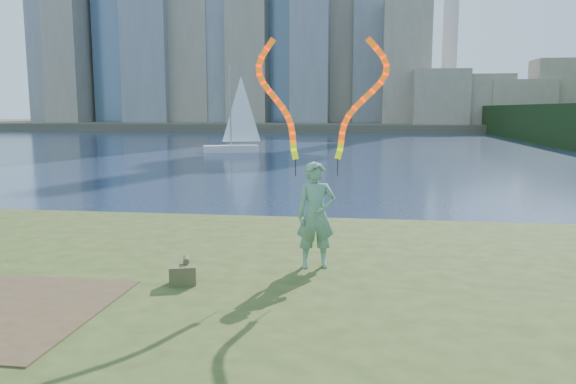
# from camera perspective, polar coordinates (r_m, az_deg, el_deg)

# --- Properties ---
(ground) EXTENTS (320.00, 320.00, 0.00)m
(ground) POSITION_cam_1_polar(r_m,az_deg,el_deg) (10.80, -8.12, -10.54)
(ground) COLOR #1A2741
(ground) RESTS_ON ground
(grassy_knoll) EXTENTS (20.00, 18.00, 0.80)m
(grassy_knoll) POSITION_cam_1_polar(r_m,az_deg,el_deg) (8.64, -12.49, -13.20)
(grassy_knoll) COLOR #334117
(grassy_knoll) RESTS_ON ground
(far_shore) EXTENTS (320.00, 40.00, 1.20)m
(far_shore) POSITION_cam_1_polar(r_m,az_deg,el_deg) (104.88, 6.47, 6.78)
(far_shore) COLOR #474334
(far_shore) RESTS_ON ground
(woman_with_ribbons) EXTENTS (2.07, 0.67, 4.18)m
(woman_with_ribbons) POSITION_cam_1_polar(r_m,az_deg,el_deg) (9.51, 2.88, 0.53)
(woman_with_ribbons) COLOR #126633
(woman_with_ribbons) RESTS_ON grassy_knoll
(canvas_bag) EXTENTS (0.47, 0.53, 0.39)m
(canvas_bag) POSITION_cam_1_polar(r_m,az_deg,el_deg) (8.95, -10.62, -8.18)
(canvas_bag) COLOR #444524
(canvas_bag) RESTS_ON grassy_knoll
(sailboat) EXTENTS (4.64, 2.77, 7.07)m
(sailboat) POSITION_cam_1_polar(r_m,az_deg,el_deg) (46.08, -5.53, 5.54)
(sailboat) COLOR silver
(sailboat) RESTS_ON ground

